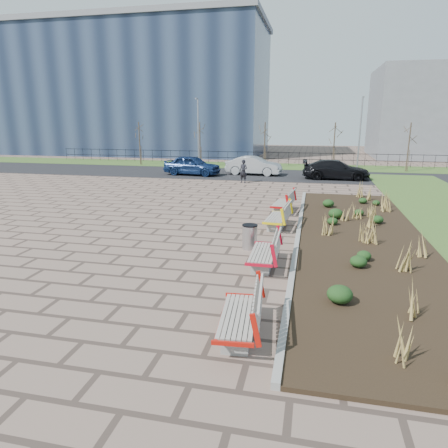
% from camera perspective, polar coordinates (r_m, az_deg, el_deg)
% --- Properties ---
extents(ground, '(120.00, 120.00, 0.00)m').
position_cam_1_polar(ground, '(11.47, -10.73, -7.70)').
color(ground, '#70594D').
rests_on(ground, ground).
extents(planting_bed, '(4.50, 18.00, 0.10)m').
position_cam_1_polar(planting_bed, '(15.43, 19.20, -2.18)').
color(planting_bed, black).
rests_on(planting_bed, ground).
extents(planting_curb, '(0.16, 18.00, 0.15)m').
position_cam_1_polar(planting_curb, '(15.30, 10.53, -1.62)').
color(planting_curb, gray).
rests_on(planting_curb, ground).
extents(grass_verge_far, '(80.00, 5.00, 0.04)m').
position_cam_1_polar(grass_verge_far, '(38.18, 6.01, 8.24)').
color(grass_verge_far, '#33511E').
rests_on(grass_verge_far, ground).
extents(road, '(80.00, 7.00, 0.02)m').
position_cam_1_polar(road, '(32.28, 4.76, 7.06)').
color(road, black).
rests_on(road, ground).
extents(bench_a, '(1.08, 2.17, 1.00)m').
position_cam_1_polar(bench_a, '(8.34, 2.05, -12.62)').
color(bench_a, red).
rests_on(bench_a, ground).
extents(bench_b, '(0.92, 2.11, 1.00)m').
position_cam_1_polar(bench_b, '(12.06, 5.60, -3.83)').
color(bench_b, red).
rests_on(bench_b, ground).
extents(bench_c, '(1.08, 2.17, 1.00)m').
position_cam_1_polar(bench_c, '(16.43, 7.57, 1.17)').
color(bench_c, yellow).
rests_on(bench_c, ground).
extents(bench_d, '(1.13, 2.19, 1.00)m').
position_cam_1_polar(bench_d, '(19.29, 8.36, 3.18)').
color(bench_d, '#B50C0E').
rests_on(bench_d, ground).
extents(litter_bin, '(0.51, 0.51, 0.84)m').
position_cam_1_polar(litter_bin, '(13.67, 3.70, -1.88)').
color(litter_bin, '#B2B2B7').
rests_on(litter_bin, ground).
extents(pedestrian, '(0.68, 0.55, 1.61)m').
position_cam_1_polar(pedestrian, '(27.95, 2.78, 7.53)').
color(pedestrian, black).
rests_on(pedestrian, ground).
extents(car_blue, '(4.65, 2.30, 1.52)m').
position_cam_1_polar(car_blue, '(31.90, -4.56, 8.37)').
color(car_blue, navy).
rests_on(car_blue, road).
extents(car_silver, '(4.50, 1.92, 1.44)m').
position_cam_1_polar(car_silver, '(32.04, 4.27, 8.33)').
color(car_silver, '#93969A').
rests_on(car_silver, road).
extents(car_black, '(4.87, 2.06, 1.40)m').
position_cam_1_polar(car_black, '(30.67, 15.69, 7.50)').
color(car_black, black).
rests_on(car_black, road).
extents(tree_a, '(1.40, 1.40, 4.00)m').
position_cam_1_polar(tree_a, '(39.77, -11.96, 11.19)').
color(tree_a, '#4C3D2D').
rests_on(tree_a, grass_verge_far).
extents(tree_b, '(1.40, 1.40, 4.00)m').
position_cam_1_polar(tree_b, '(37.71, -3.45, 11.29)').
color(tree_b, '#4C3D2D').
rests_on(tree_b, grass_verge_far).
extents(tree_c, '(1.40, 1.40, 4.00)m').
position_cam_1_polar(tree_c, '(36.52, 5.82, 11.13)').
color(tree_c, '#4C3D2D').
rests_on(tree_c, grass_verge_far).
extents(tree_d, '(1.40, 1.40, 4.00)m').
position_cam_1_polar(tree_d, '(36.30, 15.43, 10.67)').
color(tree_d, '#4C3D2D').
rests_on(tree_d, grass_verge_far).
extents(tree_e, '(1.40, 1.40, 4.00)m').
position_cam_1_polar(tree_e, '(37.07, 24.85, 9.92)').
color(tree_e, '#4C3D2D').
rests_on(tree_e, grass_verge_far).
extents(lamp_west, '(0.24, 0.60, 6.00)m').
position_cam_1_polar(lamp_west, '(37.18, -3.69, 12.78)').
color(lamp_west, gray).
rests_on(lamp_west, grass_verge_far).
extents(lamp_east, '(0.24, 0.60, 6.00)m').
position_cam_1_polar(lamp_east, '(35.91, 18.82, 11.98)').
color(lamp_east, gray).
rests_on(lamp_east, grass_verge_far).
extents(railing_fence, '(44.00, 0.10, 1.20)m').
position_cam_1_polar(railing_fence, '(39.60, 6.29, 9.37)').
color(railing_fence, black).
rests_on(railing_fence, grass_verge_far).
extents(building_glass, '(40.00, 14.00, 15.00)m').
position_cam_1_polar(building_glass, '(56.32, -16.12, 17.48)').
color(building_glass, '#192338').
rests_on(building_glass, ground).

